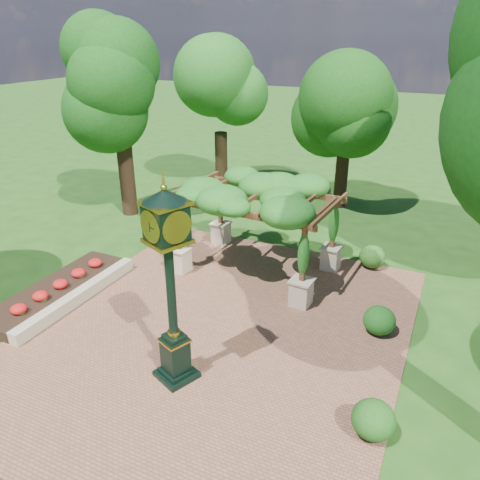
% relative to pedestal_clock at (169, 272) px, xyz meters
% --- Properties ---
extents(ground, '(120.00, 120.00, 0.00)m').
position_rel_pedestal_clock_xyz_m(ground, '(-0.01, 1.15, -2.92)').
color(ground, '#1E4714').
rests_on(ground, ground).
extents(brick_plaza, '(10.00, 12.00, 0.04)m').
position_rel_pedestal_clock_xyz_m(brick_plaza, '(-0.01, 2.15, -2.90)').
color(brick_plaza, brown).
rests_on(brick_plaza, ground).
extents(border_wall, '(0.35, 5.00, 0.40)m').
position_rel_pedestal_clock_xyz_m(border_wall, '(-4.61, 1.65, -2.72)').
color(border_wall, '#C6B793').
rests_on(border_wall, ground).
extents(flower_bed, '(1.50, 5.00, 0.36)m').
position_rel_pedestal_clock_xyz_m(flower_bed, '(-5.51, 1.65, -2.74)').
color(flower_bed, red).
rests_on(flower_bed, ground).
extents(pedestal_clock, '(1.26, 1.26, 4.88)m').
position_rel_pedestal_clock_xyz_m(pedestal_clock, '(0.00, 0.00, 0.00)').
color(pedestal_clock, black).
rests_on(pedestal_clock, brick_plaza).
extents(pergola, '(5.46, 3.65, 3.30)m').
position_rel_pedestal_clock_xyz_m(pergola, '(-0.47, 5.92, -0.21)').
color(pergola, beige).
rests_on(pergola, brick_plaza).
extents(sundial, '(0.63, 0.63, 1.07)m').
position_rel_pedestal_clock_xyz_m(sundial, '(-0.78, 10.90, -2.45)').
color(sundial, gray).
rests_on(sundial, ground).
extents(shrub_front, '(1.16, 1.16, 0.82)m').
position_rel_pedestal_clock_xyz_m(shrub_front, '(4.65, 0.20, -2.47)').
color(shrub_front, '#1D4F16').
rests_on(shrub_front, brick_plaza).
extents(shrub_mid, '(1.09, 1.09, 0.80)m').
position_rel_pedestal_clock_xyz_m(shrub_mid, '(4.11, 3.94, -2.48)').
color(shrub_mid, '#195117').
rests_on(shrub_mid, brick_plaza).
extents(shrub_back, '(0.99, 0.99, 0.81)m').
position_rel_pedestal_clock_xyz_m(shrub_back, '(3.17, 7.87, -2.47)').
color(shrub_back, '#285D1A').
rests_on(shrub_back, brick_plaza).
extents(tree_west_near, '(3.77, 3.77, 8.48)m').
position_rel_pedestal_clock_xyz_m(tree_west_near, '(-7.97, 8.63, 2.88)').
color(tree_west_near, '#342015').
rests_on(tree_west_near, ground).
extents(tree_west_far, '(3.51, 3.51, 7.60)m').
position_rel_pedestal_clock_xyz_m(tree_west_far, '(-5.94, 13.90, 2.27)').
color(tree_west_far, black).
rests_on(tree_west_far, ground).
extents(tree_north, '(3.67, 3.67, 6.48)m').
position_rel_pedestal_clock_xyz_m(tree_north, '(0.51, 13.68, 1.53)').
color(tree_north, black).
rests_on(tree_north, ground).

